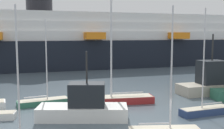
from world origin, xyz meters
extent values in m
cube|color=beige|center=(-0.11, 0.69, 0.47)|extent=(4.81, 2.12, 0.04)
cylinder|color=silver|center=(0.27, 0.60, 4.61)|extent=(0.12, 0.12, 8.33)
cylinder|color=silver|center=(-0.80, 0.84, 0.80)|extent=(2.16, 0.58, 0.09)
cylinder|color=silver|center=(-9.55, 0.77, 4.49)|extent=(0.11, 0.11, 8.16)
cube|color=maroon|center=(-0.69, 9.82, 0.34)|extent=(7.46, 2.58, 0.68)
cube|color=beige|center=(-0.69, 9.82, 0.70)|extent=(7.15, 2.40, 0.04)
cylinder|color=silver|center=(-1.27, 9.89, 6.89)|extent=(0.18, 0.18, 12.43)
cylinder|color=silver|center=(0.36, 9.71, 1.03)|extent=(3.28, 0.49, 0.14)
cube|color=navy|center=(5.45, 3.95, 0.30)|extent=(4.73, 1.47, 0.59)
cube|color=beige|center=(5.45, 3.95, 0.61)|extent=(4.54, 1.36, 0.04)
cylinder|color=silver|center=(5.08, 3.93, 4.82)|extent=(0.11, 0.11, 8.45)
cylinder|color=silver|center=(6.12, 3.99, 0.94)|extent=(2.10, 0.23, 0.09)
cube|color=#2D6B51|center=(-7.80, 11.30, 0.26)|extent=(5.12, 2.16, 0.51)
cube|color=beige|center=(-7.80, 11.30, 0.53)|extent=(4.91, 2.02, 0.04)
cylinder|color=silver|center=(-7.41, 11.36, 4.41)|extent=(0.12, 0.12, 7.80)
cylinder|color=silver|center=(-8.51, 11.20, 0.86)|extent=(2.22, 0.42, 0.10)
cube|color=#BCB29E|center=(11.59, 11.03, 0.59)|extent=(8.69, 2.86, 1.18)
cube|color=#1E2328|center=(11.16, 11.03, 2.53)|extent=(2.96, 2.17, 2.69)
cylinder|color=#262626|center=(11.16, 11.03, 5.40)|extent=(0.17, 0.17, 3.04)
cube|color=white|center=(-4.91, 5.69, 0.55)|extent=(7.63, 4.35, 1.11)
cube|color=#1E2328|center=(-4.57, 5.59, 2.05)|extent=(3.26, 2.58, 1.88)
cylinder|color=#262626|center=(-4.57, 5.59, 4.25)|extent=(0.14, 0.14, 2.53)
cube|color=black|center=(11.49, 42.66, 2.84)|extent=(103.42, 17.00, 5.67)
cube|color=white|center=(11.49, 42.66, 6.60)|extent=(95.13, 15.06, 1.86)
cube|color=white|center=(11.49, 42.66, 8.45)|extent=(89.43, 14.16, 1.86)
cube|color=white|center=(11.49, 42.66, 10.31)|extent=(83.72, 13.26, 1.86)
cube|color=orange|center=(2.66, 34.93, 6.60)|extent=(3.78, 2.98, 1.30)
cube|color=orange|center=(20.70, 35.38, 6.60)|extent=(3.78, 2.98, 1.30)
cylinder|color=black|center=(-7.06, 42.19, 13.81)|extent=(5.20, 5.20, 5.15)
camera|label=1|loc=(-8.70, -15.81, 6.90)|focal=43.89mm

